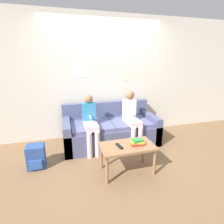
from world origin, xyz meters
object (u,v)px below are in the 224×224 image
at_px(person_right, 131,115).
at_px(tv_remote, 119,146).
at_px(couch, 110,130).
at_px(coffee_table, 127,149).
at_px(person_left, 90,121).
at_px(backpack, 36,157).

bearing_deg(person_right, tv_remote, -121.50).
bearing_deg(couch, person_right, -27.49).
distance_m(couch, coffee_table, 1.06).
distance_m(couch, person_right, 0.55).
bearing_deg(coffee_table, tv_remote, -174.24).
bearing_deg(couch, tv_remote, -97.98).
bearing_deg(person_left, person_right, 0.65).
distance_m(coffee_table, person_left, 0.96).
bearing_deg(backpack, person_right, 11.17).
bearing_deg(backpack, person_left, 19.82).
distance_m(coffee_table, backpack, 1.46).
xyz_separation_m(person_left, tv_remote, (0.29, -0.86, -0.13)).
relative_size(person_left, tv_remote, 6.07).
relative_size(couch, coffee_table, 2.34).
xyz_separation_m(coffee_table, person_left, (-0.42, 0.84, 0.20)).
bearing_deg(person_right, coffee_table, -115.08).
xyz_separation_m(couch, coffee_table, (-0.02, -1.05, 0.11)).
bearing_deg(tv_remote, backpack, 146.27).
bearing_deg(person_left, couch, 25.39).
relative_size(coffee_table, tv_remote, 4.61).
bearing_deg(backpack, couch, 21.64).
xyz_separation_m(couch, person_left, (-0.44, -0.21, 0.32)).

